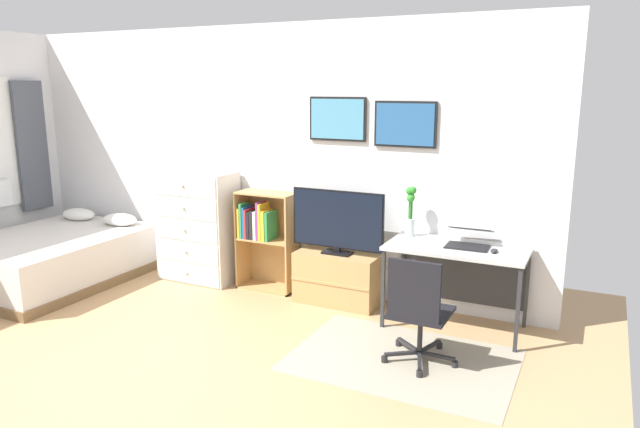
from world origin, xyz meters
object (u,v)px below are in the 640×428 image
at_px(dresser, 198,226).
at_px(bamboo_vase, 410,211).
at_px(tv_stand, 338,278).
at_px(bed, 53,257).
at_px(computer_mouse, 494,251).
at_px(television, 337,222).
at_px(laptop, 469,238).
at_px(office_chair, 418,308).
at_px(bookshelf, 264,233).
at_px(desk, 458,259).

xyz_separation_m(dresser, bamboo_vase, (2.35, 0.09, 0.38)).
xyz_separation_m(dresser, tv_stand, (1.67, 0.02, -0.35)).
relative_size(bed, computer_mouse, 18.68).
distance_m(dresser, tv_stand, 1.70).
distance_m(television, bamboo_vase, 0.71).
relative_size(tv_stand, computer_mouse, 7.84).
distance_m(bed, computer_mouse, 4.62).
height_order(tv_stand, laptop, laptop).
relative_size(dresser, laptop, 3.02).
bearing_deg(laptop, office_chair, -101.60).
distance_m(tv_stand, television, 0.57).
height_order(tv_stand, computer_mouse, computer_mouse).
relative_size(bed, television, 2.06).
bearing_deg(office_chair, dresser, 162.05).
bearing_deg(television, computer_mouse, -5.05).
height_order(tv_stand, bamboo_vase, bamboo_vase).
bearing_deg(computer_mouse, bamboo_vase, 164.16).
height_order(dresser, bookshelf, dresser).
distance_m(office_chair, computer_mouse, 0.94).
height_order(desk, laptop, laptop).
bearing_deg(bookshelf, computer_mouse, -4.92).
xyz_separation_m(television, computer_mouse, (1.49, -0.13, -0.06)).
relative_size(laptop, bamboo_vase, 0.86).
distance_m(bed, desk, 4.31).
xyz_separation_m(television, office_chair, (1.08, -0.92, -0.36)).
xyz_separation_m(bed, bamboo_vase, (3.76, 0.84, 0.72)).
bearing_deg(dresser, tv_stand, 0.52).
bearing_deg(desk, television, 179.81).
relative_size(desk, laptop, 3.00).
height_order(bookshelf, computer_mouse, bookshelf).
relative_size(bed, bookshelf, 1.89).
bearing_deg(television, bamboo_vase, 7.90).
bearing_deg(bed, laptop, 9.05).
height_order(tv_stand, television, television).
height_order(office_chair, bamboo_vase, bamboo_vase).
height_order(bed, bamboo_vase, bamboo_vase).
bearing_deg(bed, bookshelf, 19.59).
distance_m(television, office_chair, 1.47).
xyz_separation_m(dresser, television, (1.67, -0.01, 0.22)).
relative_size(bookshelf, desk, 0.86).
distance_m(office_chair, bamboo_vase, 1.21).
bearing_deg(office_chair, bookshelf, 153.79).
bearing_deg(computer_mouse, television, 174.95).
height_order(tv_stand, desk, desk).
bearing_deg(desk, dresser, 179.77).
height_order(bookshelf, office_chair, bookshelf).
bearing_deg(laptop, bookshelf, 176.89).
bearing_deg(laptop, bed, -171.48).
distance_m(bookshelf, tv_stand, 0.94).
distance_m(bed, bookshelf, 2.37).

